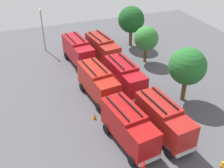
{
  "coord_description": "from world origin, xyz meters",
  "views": [
    {
      "loc": [
        26.97,
        -10.43,
        19.26
      ],
      "look_at": [
        0.0,
        0.0,
        1.4
      ],
      "focal_mm": 44.18,
      "sensor_mm": 36.0,
      "label": 1
    }
  ],
  "objects_px": {
    "tree_0": "(131,20)",
    "tree_1": "(146,39)",
    "firefighter_2": "(108,44)",
    "fire_truck_1": "(98,82)",
    "tree_2": "(187,66)",
    "fire_truck_5": "(164,119)",
    "firefighter_0": "(221,168)",
    "traffic_cone_0": "(94,116)",
    "lamppost": "(42,27)",
    "fire_truck_2": "(129,126)",
    "fire_truck_0": "(78,50)",
    "fire_truck_4": "(125,76)",
    "fire_truck_3": "(102,48)"
  },
  "relations": [
    {
      "from": "fire_truck_1",
      "to": "fire_truck_4",
      "type": "bearing_deg",
      "value": 85.64
    },
    {
      "from": "tree_0",
      "to": "lamppost",
      "type": "xyz_separation_m",
      "value": [
        -3.22,
        -13.99,
        -0.46
      ]
    },
    {
      "from": "fire_truck_0",
      "to": "traffic_cone_0",
      "type": "bearing_deg",
      "value": -14.42
    },
    {
      "from": "fire_truck_4",
      "to": "tree_0",
      "type": "bearing_deg",
      "value": 148.37
    },
    {
      "from": "tree_0",
      "to": "lamppost",
      "type": "bearing_deg",
      "value": -102.96
    },
    {
      "from": "fire_truck_1",
      "to": "tree_2",
      "type": "bearing_deg",
      "value": 59.73
    },
    {
      "from": "firefighter_2",
      "to": "lamppost",
      "type": "height_order",
      "value": "lamppost"
    },
    {
      "from": "firefighter_2",
      "to": "tree_0",
      "type": "bearing_deg",
      "value": -108.17
    },
    {
      "from": "traffic_cone_0",
      "to": "fire_truck_0",
      "type": "bearing_deg",
      "value": 171.89
    },
    {
      "from": "fire_truck_2",
      "to": "lamppost",
      "type": "distance_m",
      "value": 25.26
    },
    {
      "from": "fire_truck_5",
      "to": "tree_2",
      "type": "bearing_deg",
      "value": 124.66
    },
    {
      "from": "tree_0",
      "to": "tree_1",
      "type": "distance_m",
      "value": 6.44
    },
    {
      "from": "fire_truck_0",
      "to": "lamppost",
      "type": "distance_m",
      "value": 7.86
    },
    {
      "from": "tree_1",
      "to": "tree_2",
      "type": "relative_size",
      "value": 0.83
    },
    {
      "from": "fire_truck_0",
      "to": "firefighter_0",
      "type": "height_order",
      "value": "fire_truck_0"
    },
    {
      "from": "fire_truck_2",
      "to": "tree_0",
      "type": "bearing_deg",
      "value": 147.72
    },
    {
      "from": "fire_truck_5",
      "to": "lamppost",
      "type": "height_order",
      "value": "lamppost"
    },
    {
      "from": "fire_truck_0",
      "to": "fire_truck_4",
      "type": "height_order",
      "value": "same"
    },
    {
      "from": "firefighter_0",
      "to": "lamppost",
      "type": "height_order",
      "value": "lamppost"
    },
    {
      "from": "fire_truck_4",
      "to": "traffic_cone_0",
      "type": "relative_size",
      "value": 11.25
    },
    {
      "from": "tree_2",
      "to": "lamppost",
      "type": "height_order",
      "value": "lamppost"
    },
    {
      "from": "firefighter_2",
      "to": "traffic_cone_0",
      "type": "relative_size",
      "value": 2.67
    },
    {
      "from": "fire_truck_1",
      "to": "firefighter_2",
      "type": "distance_m",
      "value": 14.26
    },
    {
      "from": "firefighter_2",
      "to": "tree_1",
      "type": "relative_size",
      "value": 0.31
    },
    {
      "from": "fire_truck_0",
      "to": "tree_2",
      "type": "relative_size",
      "value": 1.1
    },
    {
      "from": "fire_truck_5",
      "to": "fire_truck_2",
      "type": "bearing_deg",
      "value": -100.76
    },
    {
      "from": "fire_truck_3",
      "to": "tree_1",
      "type": "xyz_separation_m",
      "value": [
        2.37,
        6.03,
        1.59
      ]
    },
    {
      "from": "tree_1",
      "to": "fire_truck_2",
      "type": "bearing_deg",
      "value": -32.14
    },
    {
      "from": "fire_truck_5",
      "to": "tree_0",
      "type": "bearing_deg",
      "value": 157.74
    },
    {
      "from": "fire_truck_4",
      "to": "tree_2",
      "type": "height_order",
      "value": "tree_2"
    },
    {
      "from": "firefighter_2",
      "to": "tree_1",
      "type": "height_order",
      "value": "tree_1"
    },
    {
      "from": "firefighter_0",
      "to": "traffic_cone_0",
      "type": "distance_m",
      "value": 13.67
    },
    {
      "from": "tree_1",
      "to": "fire_truck_4",
      "type": "bearing_deg",
      "value": -43.75
    },
    {
      "from": "firefighter_2",
      "to": "tree_2",
      "type": "height_order",
      "value": "tree_2"
    },
    {
      "from": "fire_truck_5",
      "to": "tree_2",
      "type": "relative_size",
      "value": 1.1
    },
    {
      "from": "fire_truck_5",
      "to": "fire_truck_3",
      "type": "bearing_deg",
      "value": 174.23
    },
    {
      "from": "tree_0",
      "to": "tree_1",
      "type": "bearing_deg",
      "value": -4.12
    },
    {
      "from": "fire_truck_1",
      "to": "tree_2",
      "type": "relative_size",
      "value": 1.11
    },
    {
      "from": "fire_truck_4",
      "to": "lamppost",
      "type": "distance_m",
      "value": 17.77
    },
    {
      "from": "fire_truck_1",
      "to": "firefighter_0",
      "type": "relative_size",
      "value": 4.49
    },
    {
      "from": "fire_truck_5",
      "to": "lamppost",
      "type": "xyz_separation_m",
      "value": [
        -25.18,
        -7.55,
        1.91
      ]
    },
    {
      "from": "firefighter_0",
      "to": "lamppost",
      "type": "relative_size",
      "value": 0.24
    },
    {
      "from": "tree_0",
      "to": "fire_truck_0",
      "type": "bearing_deg",
      "value": -71.74
    },
    {
      "from": "fire_truck_0",
      "to": "fire_truck_4",
      "type": "bearing_deg",
      "value": 13.31
    },
    {
      "from": "fire_truck_0",
      "to": "lamppost",
      "type": "xyz_separation_m",
      "value": [
        -6.54,
        -3.92,
        1.91
      ]
    },
    {
      "from": "firefighter_2",
      "to": "tree_0",
      "type": "distance_m",
      "value": 5.44
    },
    {
      "from": "fire_truck_3",
      "to": "firefighter_2",
      "type": "height_order",
      "value": "fire_truck_3"
    },
    {
      "from": "firefighter_0",
      "to": "firefighter_2",
      "type": "relative_size",
      "value": 0.95
    },
    {
      "from": "lamppost",
      "to": "tree_0",
      "type": "bearing_deg",
      "value": 77.04
    },
    {
      "from": "firefighter_0",
      "to": "traffic_cone_0",
      "type": "xyz_separation_m",
      "value": [
        -11.32,
        -7.64,
        -0.6
      ]
    }
  ]
}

